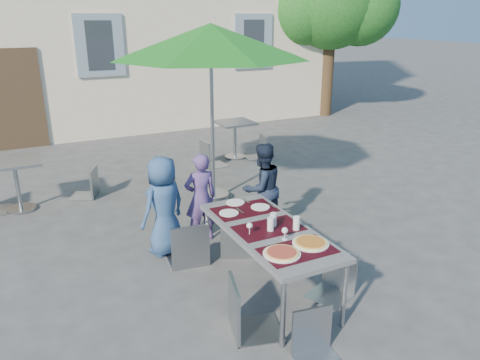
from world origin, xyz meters
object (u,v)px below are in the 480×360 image
dining_table (268,233)px  child_1 (201,198)px  chair_3 (246,276)px  cafe_table_0 (16,175)px  bg_chair_r_1 (259,133)px  patio_umbrella (211,42)px  chair_4 (337,249)px  cafe_table_1 (235,133)px  chair_5 (318,310)px  bg_chair_l_1 (209,137)px  child_0 (164,206)px  chair_2 (273,204)px  bg_chair_r_0 (87,165)px  chair_1 (238,213)px  pizza_near_right (311,243)px  child_2 (262,188)px  pizza_near_left (282,253)px  chair_0 (187,218)px

dining_table → child_1: (-0.17, 1.48, -0.10)m
dining_table → child_1: bearing=96.6°
chair_3 → cafe_table_0: (-1.76, 4.19, -0.04)m
bg_chair_r_1 → chair_3: bearing=-120.0°
child_1 → patio_umbrella: (0.72, 1.25, 1.88)m
child_1 → bg_chair_r_1: 3.97m
child_1 → chair_4: (0.80, -1.84, -0.07)m
child_1 → cafe_table_0: (-2.13, 2.18, -0.03)m
chair_4 → cafe_table_1: chair_4 is taller
chair_5 → bg_chair_l_1: size_ratio=0.85×
child_0 → bg_chair_l_1: bearing=-143.8°
chair_5 → cafe_table_1: chair_5 is taller
cafe_table_0 → cafe_table_1: (4.21, 1.06, -0.03)m
cafe_table_1 → child_1: bearing=-122.7°
chair_2 → bg_chair_r_0: 3.39m
cafe_table_0 → bg_chair_r_1: 4.76m
chair_1 → chair_4: size_ratio=1.07×
cafe_table_0 → bg_chair_l_1: bg_chair_l_1 is taller
pizza_near_right → chair_4: bearing=17.0°
child_0 → child_2: 1.39m
chair_3 → cafe_table_0: bearing=112.8°
pizza_near_right → child_2: child_2 is taller
child_2 → chair_5: child_2 is taller
pizza_near_left → patio_umbrella: (0.72, 3.28, 1.72)m
dining_table → chair_1: (0.07, 0.87, -0.12)m
cafe_table_1 → bg_chair_l_1: bg_chair_l_1 is taller
pizza_near_left → chair_1: 1.46m
child_0 → chair_0: size_ratio=1.22×
chair_1 → chair_3: (-0.61, -1.40, 0.04)m
child_2 → pizza_near_right: bearing=66.6°
pizza_near_left → chair_3: chair_3 is taller
chair_4 → cafe_table_1: 5.24m
dining_table → chair_4: bearing=-30.2°
chair_3 → chair_5: (0.39, -0.60, -0.11)m
chair_3 → cafe_table_1: size_ratio=1.33×
child_1 → patio_umbrella: size_ratio=0.40×
cafe_table_0 → pizza_near_right: bearing=-59.1°
patio_umbrella → bg_chair_l_1: (0.65, 1.68, -1.89)m
chair_4 → cafe_table_1: bearing=75.9°
child_2 → patio_umbrella: bearing=-92.7°
child_1 → pizza_near_right: bearing=103.2°
chair_0 → chair_2: size_ratio=1.09×
chair_4 → bg_chair_l_1: bg_chair_l_1 is taller
chair_3 → cafe_table_1: chair_3 is taller
pizza_near_left → pizza_near_right: (0.36, 0.05, 0.00)m
pizza_near_right → chair_0: 1.62m
cafe_table_0 → bg_chair_l_1: bearing=12.1°
dining_table → chair_4: 0.74m
chair_3 → cafe_table_0: chair_3 is taller
pizza_near_right → child_0: bearing=115.8°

